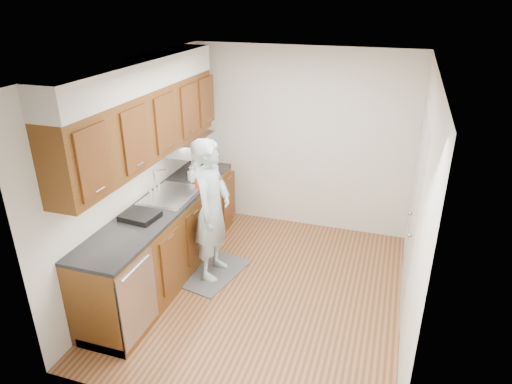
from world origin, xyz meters
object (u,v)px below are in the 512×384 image
soap_bottle_c (194,167)px  soap_bottle_a (195,166)px  dish_rack (140,216)px  soda_can (198,184)px  steel_can (200,177)px  person (211,201)px  soap_bottle_b (192,174)px

soap_bottle_c → soap_bottle_a: bearing=-57.9°
dish_rack → soda_can: bearing=80.3°
soap_bottle_a → soda_can: bearing=-61.6°
dish_rack → soap_bottle_c: bearing=96.2°
soap_bottle_a → dish_rack: 1.23m
soda_can → soap_bottle_c: bearing=119.6°
soap_bottle_c → dish_rack: (0.01, -1.37, -0.06)m
steel_can → person: bearing=-54.7°
soda_can → dish_rack: (-0.25, -0.91, -0.03)m
soap_bottle_b → soap_bottle_c: (-0.10, 0.27, -0.01)m
person → soap_bottle_c: size_ratio=11.29×
soap_bottle_c → soda_can: size_ratio=1.37×
person → soap_bottle_b: 0.71m
person → soda_can: 0.46m
steel_can → soap_bottle_c: bearing=128.0°
soap_bottle_c → person: bearing=-53.8°
soap_bottle_a → steel_can: size_ratio=2.28×
soap_bottle_a → soap_bottle_b: size_ratio=1.56×
soap_bottle_a → dish_rack: bearing=-93.8°
person → soap_bottle_a: person is taller
soap_bottle_a → dish_rack: (-0.08, -1.22, -0.12)m
soda_can → dish_rack: soda_can is taller
steel_can → soda_can: bearing=-73.7°
soap_bottle_a → soap_bottle_b: soap_bottle_a is taller
soda_can → steel_can: (-0.06, 0.20, 0.01)m
soap_bottle_b → dish_rack: soap_bottle_b is taller
soap_bottle_c → soda_can: soap_bottle_c is taller
soap_bottle_b → soda_can: 0.25m
soap_bottle_a → soda_can: size_ratio=2.48×
person → steel_can: size_ratio=14.20×
person → dish_rack: person is taller
soda_can → person: bearing=-46.2°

